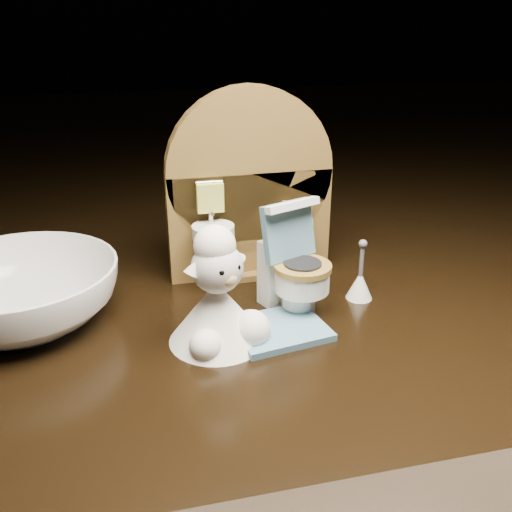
{
  "coord_description": "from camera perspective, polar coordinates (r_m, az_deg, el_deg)",
  "views": [
    {
      "loc": [
        -0.09,
        -0.35,
        0.2
      ],
      "look_at": [
        -0.01,
        -0.01,
        0.05
      ],
      "focal_mm": 40.0,
      "sensor_mm": 36.0,
      "label": 1
    }
  ],
  "objects": [
    {
      "name": "toy_toilet",
      "position": [
        0.41,
        3.71,
        -1.43
      ],
      "size": [
        0.05,
        0.06,
        0.08
      ],
      "rotation": [
        0.0,
        0.0,
        0.38
      ],
      "color": "white",
      "rests_on": "ground"
    },
    {
      "name": "plush_lamb",
      "position": [
        0.37,
        -3.76,
        -4.67
      ],
      "size": [
        0.07,
        0.06,
        0.08
      ],
      "rotation": [
        0.0,
        0.0,
        0.42
      ],
      "color": "white",
      "rests_on": "ground"
    },
    {
      "name": "ceramic_bowl",
      "position": [
        0.42,
        -22.49,
        -3.58
      ],
      "size": [
        0.15,
        0.15,
        0.04
      ],
      "primitive_type": "imported",
      "rotation": [
        0.0,
        0.0,
        0.18
      ],
      "color": "white",
      "rests_on": "ground"
    },
    {
      "name": "backdrop_panel",
      "position": [
        0.45,
        -0.72,
        5.95
      ],
      "size": [
        0.13,
        0.05,
        0.15
      ],
      "color": "brown",
      "rests_on": "ground"
    },
    {
      "name": "toilet_brush",
      "position": [
        0.43,
        10.35,
        -2.67
      ],
      "size": [
        0.02,
        0.02,
        0.05
      ],
      "color": "white",
      "rests_on": "ground"
    },
    {
      "name": "bath_mat",
      "position": [
        0.39,
        2.3,
        -7.33
      ],
      "size": [
        0.07,
        0.06,
        0.0
      ],
      "primitive_type": "cube",
      "rotation": [
        0.0,
        0.0,
        0.17
      ],
      "color": "slate",
      "rests_on": "ground"
    }
  ]
}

